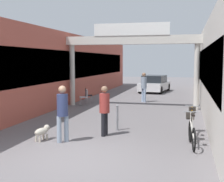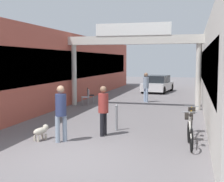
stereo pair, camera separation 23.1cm
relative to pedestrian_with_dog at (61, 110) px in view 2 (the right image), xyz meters
The scene contains 13 objects.
ground_plane 1.83m from the pedestrian_with_dog, 58.91° to the right, with size 80.00×80.00×0.00m, color slate.
storefront_left 10.65m from the pedestrian_with_dog, 113.94° to the left, with size 3.00×26.00×4.05m.
arcade_sign_gateway 7.89m from the pedestrian_with_dog, 83.99° to the left, with size 7.40×0.47×4.44m.
pedestrian_with_dog is the anchor object (origin of this frame).
pedestrian_companion 1.52m from the pedestrian_with_dog, 47.19° to the left, with size 0.37×0.39×1.67m.
pedestrian_carrying_crate 9.88m from the pedestrian_with_dog, 83.32° to the left, with size 0.48×0.48×1.78m.
dog_on_leash 1.01m from the pedestrian_with_dog, behind, with size 0.38×0.66×0.46m.
bicycle_silver_nearest 3.92m from the pedestrian_with_dog, ahead, with size 0.46×1.69×0.98m.
bicycle_orange_second 4.28m from the pedestrian_with_dog, 24.45° to the left, with size 0.46×1.69×0.98m.
bollard_post_metal 2.40m from the pedestrian_with_dog, 57.40° to the left, with size 0.10×0.10×0.94m.
cafe_chair_aluminium_nearer 7.91m from the pedestrian_with_dog, 103.67° to the left, with size 0.54×0.54×0.89m.
cafe_chair_black_farther 8.75m from the pedestrian_with_dog, 103.20° to the left, with size 0.50×0.50×0.89m.
parked_car_white 16.09m from the pedestrian_with_dog, 85.87° to the left, with size 2.26×4.20×1.33m.
Camera 2 is at (3.12, -7.41, 2.51)m, focal length 50.00 mm.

